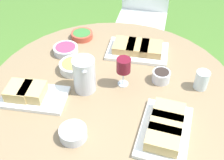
{
  "coord_description": "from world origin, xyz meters",
  "views": [
    {
      "loc": [
        1.11,
        -0.17,
        1.77
      ],
      "look_at": [
        0.0,
        0.0,
        0.76
      ],
      "focal_mm": 45.0,
      "sensor_mm": 36.0,
      "label": 1
    }
  ],
  "objects": [
    {
      "name": "ground_plane",
      "position": [
        0.0,
        0.0,
        0.0
      ],
      "size": [
        40.0,
        40.0,
        0.0
      ],
      "primitive_type": "plane",
      "color": "#4C7A2D"
    },
    {
      "name": "dining_table",
      "position": [
        0.0,
        0.0,
        0.6
      ],
      "size": [
        1.41,
        1.41,
        0.7
      ],
      "color": "#4C4C51",
      "rests_on": "ground_plane"
    },
    {
      "name": "chair_near_right",
      "position": [
        -1.18,
        0.47,
        0.52
      ],
      "size": [
        0.55,
        0.56,
        0.89
      ],
      "color": "silver",
      "rests_on": "ground_plane"
    },
    {
      "name": "water_pitcher",
      "position": [
        -0.02,
        -0.15,
        0.8
      ],
      "size": [
        0.13,
        0.12,
        0.2
      ],
      "color": "silver",
      "rests_on": "dining_table"
    },
    {
      "name": "wine_glass",
      "position": [
        -0.02,
        0.07,
        0.83
      ],
      "size": [
        0.08,
        0.08,
        0.18
      ],
      "color": "silver",
      "rests_on": "dining_table"
    },
    {
      "name": "platter_bread_main",
      "position": [
        0.34,
        0.2,
        0.74
      ],
      "size": [
        0.42,
        0.36,
        0.08
      ],
      "color": "white",
      "rests_on": "dining_table"
    },
    {
      "name": "platter_charcuterie",
      "position": [
        -0.3,
        0.21,
        0.73
      ],
      "size": [
        0.35,
        0.44,
        0.06
      ],
      "color": "white",
      "rests_on": "dining_table"
    },
    {
      "name": "platter_sandwich_side",
      "position": [
        0.01,
        -0.44,
        0.73
      ],
      "size": [
        0.29,
        0.39,
        0.08
      ],
      "color": "white",
      "rests_on": "dining_table"
    },
    {
      "name": "bowl_fries",
      "position": [
        -0.19,
        -0.2,
        0.73
      ],
      "size": [
        0.16,
        0.16,
        0.05
      ],
      "color": "white",
      "rests_on": "dining_table"
    },
    {
      "name": "bowl_salad",
      "position": [
        -0.53,
        -0.13,
        0.72
      ],
      "size": [
        0.15,
        0.15,
        0.04
      ],
      "color": "#B74733",
      "rests_on": "dining_table"
    },
    {
      "name": "bowl_olives",
      "position": [
        -0.02,
        0.28,
        0.74
      ],
      "size": [
        0.1,
        0.1,
        0.07
      ],
      "color": "silver",
      "rests_on": "dining_table"
    },
    {
      "name": "bowl_dip_red",
      "position": [
        -0.37,
        -0.24,
        0.72
      ],
      "size": [
        0.16,
        0.16,
        0.04
      ],
      "color": "silver",
      "rests_on": "dining_table"
    },
    {
      "name": "bowl_dip_cream",
      "position": [
        0.3,
        -0.23,
        0.73
      ],
      "size": [
        0.13,
        0.13,
        0.05
      ],
      "color": "silver",
      "rests_on": "dining_table"
    },
    {
      "name": "cup_water_near",
      "position": [
        0.06,
        0.48,
        0.75
      ],
      "size": [
        0.07,
        0.07,
        0.11
      ],
      "color": "silver",
      "rests_on": "dining_table"
    }
  ]
}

